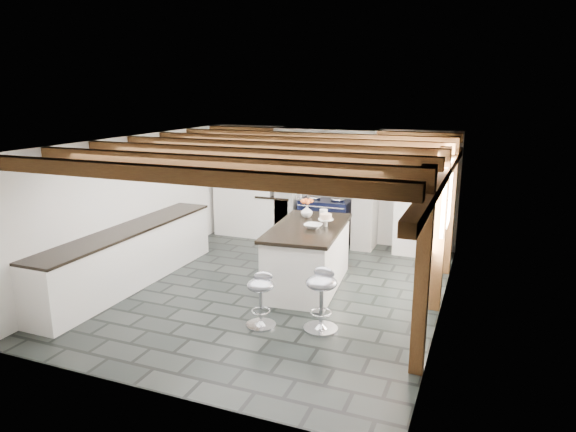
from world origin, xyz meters
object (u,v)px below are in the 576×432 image
at_px(range_cooker, 325,221).
at_px(bar_stool_far, 261,293).
at_px(bar_stool_near, 322,292).
at_px(kitchen_island, 308,255).

distance_m(range_cooker, bar_stool_far, 3.90).
bearing_deg(bar_stool_near, range_cooker, 110.03).
bearing_deg(bar_stool_far, range_cooker, 77.39).
relative_size(range_cooker, bar_stool_far, 1.37).
bearing_deg(bar_stool_far, kitchen_island, 68.61).
height_order(range_cooker, kitchen_island, kitchen_island).
height_order(range_cooker, bar_stool_near, range_cooker).
distance_m(range_cooker, bar_stool_near, 3.86).
distance_m(kitchen_island, bar_stool_near, 1.53).
distance_m(kitchen_island, bar_stool_far, 1.57).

